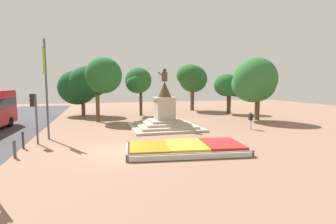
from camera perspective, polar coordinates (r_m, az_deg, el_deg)
ground_plane at (r=15.38m, az=-11.23°, el=-8.49°), size 79.83×79.83×0.00m
flower_planter at (r=15.01m, az=4.15°, el=-7.89°), size 7.05×4.07×0.48m
statue_monument at (r=22.78m, az=-0.74°, el=-1.25°), size 5.82×5.82×5.19m
traffic_light_mid_block at (r=18.57m, az=-27.12°, el=0.60°), size 0.42×0.31×3.23m
banner_pole at (r=19.85m, az=-24.98°, el=4.99°), size 0.15×0.64×6.89m
pedestrian_with_handbag at (r=23.22m, az=17.53°, el=-1.41°), size 0.27×0.57×1.59m
kerb_bollard_mid_b at (r=15.93m, az=-30.42°, el=-6.87°), size 0.17×0.17×0.95m
kerb_bollard_north at (r=17.93m, az=-29.02°, el=-5.28°), size 0.14×0.14×1.04m
park_tree_far_left at (r=37.92m, az=5.21°, el=7.49°), size 4.86×4.84×6.59m
park_tree_behind_statue at (r=31.77m, az=-6.50°, el=6.73°), size 3.14×3.60×5.79m
park_tree_far_right at (r=33.24m, az=-18.07°, el=5.55°), size 6.06×5.11×6.00m
park_tree_street_side at (r=27.36m, az=-13.93°, el=7.32°), size 3.61×4.24×6.50m
park_tree_mid_canopy at (r=28.44m, az=18.40°, el=6.35°), size 4.57×4.66×6.54m
park_tree_distant at (r=34.57m, az=13.53°, el=5.63°), size 4.37×3.25×5.15m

